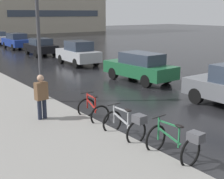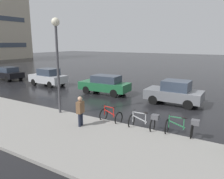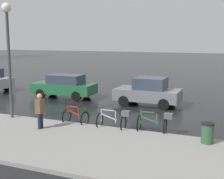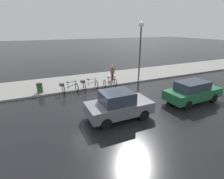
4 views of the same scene
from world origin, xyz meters
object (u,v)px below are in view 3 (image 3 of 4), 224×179
(bicycle_nearest, at_px, (155,122))
(streetlamp, at_px, (8,39))
(bicycle_third, at_px, (76,117))
(car_grey, at_px, (148,92))
(bicycle_second, at_px, (115,119))
(car_green, at_px, (64,86))
(pedestrian, at_px, (40,110))
(trash_bin, at_px, (207,135))

(bicycle_nearest, height_order, streetlamp, streetlamp)
(bicycle_third, height_order, car_grey, car_grey)
(bicycle_nearest, bearing_deg, bicycle_second, 95.68)
(car_green, bearing_deg, bicycle_third, -144.39)
(bicycle_second, xyz_separation_m, pedestrian, (-1.35, 2.84, 0.43))
(car_green, xyz_separation_m, streetlamp, (-5.92, -0.67, 3.08))
(bicycle_nearest, xyz_separation_m, car_grey, (5.31, 1.85, 0.31))
(pedestrian, xyz_separation_m, trash_bin, (0.79, -6.71, -0.47))
(car_green, distance_m, pedestrian, 7.58)
(bicycle_second, distance_m, trash_bin, 3.92)
(bicycle_nearest, relative_size, car_grey, 0.38)
(car_grey, xyz_separation_m, car_green, (0.11, 5.79, -0.02))
(bicycle_third, xyz_separation_m, pedestrian, (-1.44, 0.88, 0.53))
(trash_bin, bearing_deg, car_green, 57.82)
(bicycle_second, distance_m, bicycle_third, 1.97)
(pedestrian, bearing_deg, trash_bin, -83.29)
(car_grey, bearing_deg, streetlamp, 138.61)
(bicycle_second, height_order, streetlamp, streetlamp)
(pedestrian, bearing_deg, bicycle_nearest, -71.58)
(car_grey, distance_m, streetlamp, 8.32)
(bicycle_nearest, bearing_deg, car_green, 54.67)
(car_grey, bearing_deg, car_green, 88.94)
(streetlamp, bearing_deg, bicycle_nearest, -85.89)
(bicycle_second, relative_size, car_green, 0.33)
(streetlamp, bearing_deg, trash_bin, -91.48)
(bicycle_nearest, height_order, trash_bin, bicycle_nearest)
(car_grey, relative_size, pedestrian, 2.31)
(bicycle_second, bearing_deg, car_green, 46.55)
(streetlamp, height_order, trash_bin, streetlamp)
(bicycle_nearest, relative_size, bicycle_third, 1.28)
(bicycle_second, relative_size, trash_bin, 1.59)
(car_grey, height_order, pedestrian, car_grey)
(bicycle_third, relative_size, pedestrian, 0.69)
(bicycle_nearest, height_order, car_grey, car_grey)
(bicycle_second, height_order, car_grey, car_grey)
(bicycle_third, xyz_separation_m, car_grey, (5.39, -1.85, 0.42))
(car_green, bearing_deg, streetlamp, -173.51)
(trash_bin, bearing_deg, car_grey, 33.38)
(bicycle_third, xyz_separation_m, car_green, (5.50, 3.94, 0.40))
(bicycle_third, xyz_separation_m, trash_bin, (-0.65, -5.84, 0.06))
(bicycle_second, bearing_deg, bicycle_third, 87.38)
(bicycle_third, bearing_deg, pedestrian, 148.63)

